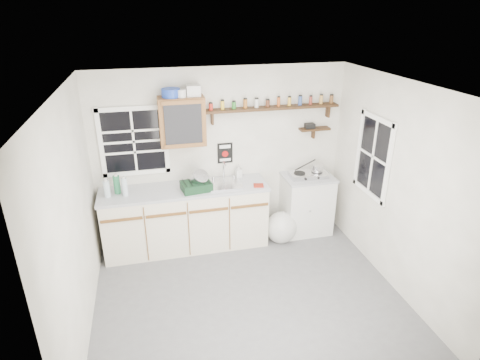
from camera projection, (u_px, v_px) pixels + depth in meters
name	position (u px, v px, depth m)	size (l,w,h in m)	color
room	(250.00, 204.00, 4.35)	(3.64, 3.24, 2.54)	#545457
main_cabinet	(186.00, 217.00, 5.70)	(2.31, 0.63, 0.92)	beige
right_cabinet	(306.00, 204.00, 6.11)	(0.73, 0.57, 0.91)	silver
sink	(223.00, 184.00, 5.63)	(0.52, 0.44, 0.29)	silver
upper_cabinet	(182.00, 121.00, 5.29)	(0.60, 0.32, 0.65)	#5D3217
upper_cabinet_clutter	(180.00, 92.00, 5.13)	(0.50, 0.24, 0.14)	#1939A7
spice_shelf	(273.00, 107.00, 5.58)	(1.91, 0.18, 0.35)	black
secondary_shelf	(313.00, 128.00, 5.87)	(0.45, 0.16, 0.24)	black
warning_sign	(225.00, 153.00, 5.76)	(0.22, 0.02, 0.30)	black
window_back	(134.00, 141.00, 5.39)	(0.93, 0.03, 0.98)	black
window_right	(373.00, 157.00, 5.14)	(0.03, 0.78, 1.08)	black
water_bottles	(116.00, 186.00, 5.27)	(0.30, 0.18, 0.28)	silver
dish_rack	(197.00, 184.00, 5.43)	(0.43, 0.35, 0.29)	black
soap_bottle	(239.00, 171.00, 5.82)	(0.09, 0.09, 0.20)	silver
rag	(259.00, 185.00, 5.58)	(0.14, 0.12, 0.02)	maroon
hotplate	(308.00, 174.00, 5.90)	(0.56, 0.31, 0.08)	silver
saucepan	(317.00, 168.00, 5.89)	(0.40, 0.17, 0.17)	silver
trash_bag	(281.00, 227.00, 5.93)	(0.44, 0.40, 0.51)	beige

